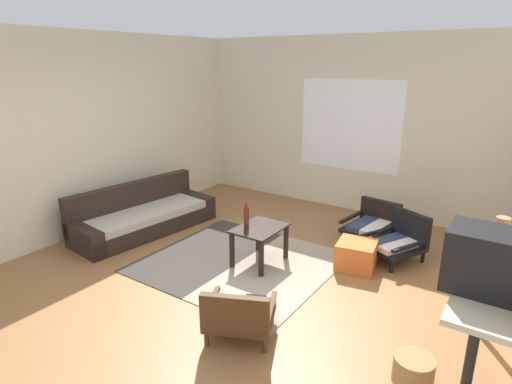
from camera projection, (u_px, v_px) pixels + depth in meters
ground_plane at (235, 284)px, 4.54m from camera, size 7.80×7.80×0.00m
far_wall_with_window at (351, 125)px, 6.55m from camera, size 5.60×0.13×2.70m
side_wall_left at (92, 134)px, 5.80m from camera, size 0.12×6.60×2.70m
area_rug at (239, 262)px, 5.02m from camera, size 2.10×1.97×0.01m
couch at (143, 216)px, 5.94m from camera, size 0.96×2.09×0.66m
coffee_table at (260, 235)px, 4.91m from camera, size 0.48×0.62×0.46m
armchair_by_window at (372, 223)px, 5.64m from camera, size 0.66×0.71×0.50m
armchair_striped_foreground at (239, 314)px, 3.60m from camera, size 0.74×0.72×0.50m
armchair_corner at (399, 240)px, 5.07m from camera, size 0.75×0.78×0.56m
ottoman_orange at (356, 255)px, 4.85m from camera, size 0.49×0.49×0.32m
console_shelf at (488, 293)px, 2.92m from camera, size 0.37×1.43×0.89m
crt_television at (491, 262)px, 2.66m from camera, size 0.54×0.37×0.41m
clay_vase at (499, 242)px, 3.16m from camera, size 0.21×0.21×0.32m
glass_bottle at (246, 216)px, 4.85m from camera, size 0.06×0.06×0.31m
wicker_basket at (413, 370)px, 3.13m from camera, size 0.30×0.30×0.21m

